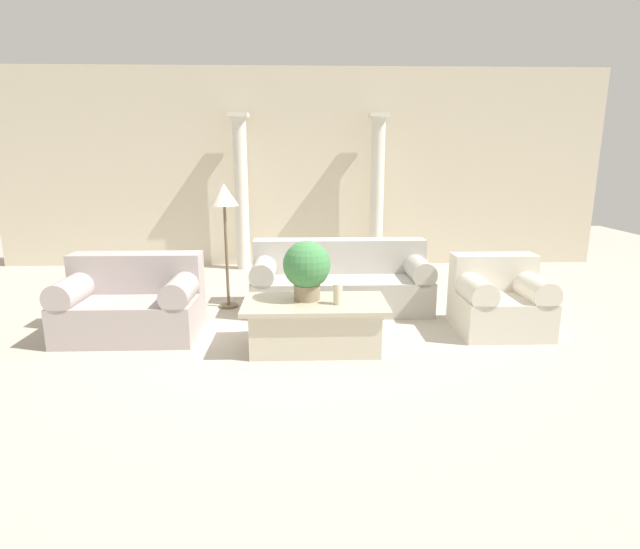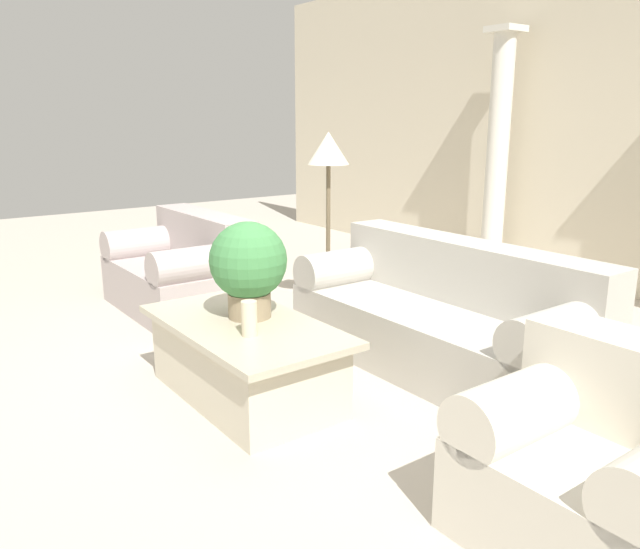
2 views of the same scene
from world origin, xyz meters
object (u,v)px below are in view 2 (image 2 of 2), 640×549
object	(u,v)px
loveseat	(183,270)
floor_lamp	(328,161)
armchair	(605,462)
sofa_long	(443,317)
potted_plant	(248,265)
coffee_table	(245,359)

from	to	relation	value
loveseat	floor_lamp	size ratio (longest dim) A/B	0.90
loveseat	armchair	bearing A→B (deg)	-0.12
sofa_long	floor_lamp	xyz separation A→B (m)	(-1.37, 0.08, 0.94)
sofa_long	floor_lamp	world-z (taller)	floor_lamp
potted_plant	armchair	size ratio (longest dim) A/B	0.64
potted_plant	armchair	xyz separation A→B (m)	(2.02, 0.37, -0.44)
loveseat	coffee_table	world-z (taller)	loveseat
floor_lamp	loveseat	bearing A→B (deg)	-132.11
loveseat	floor_lamp	world-z (taller)	floor_lamp
loveseat	armchair	world-z (taller)	loveseat
sofa_long	potted_plant	distance (m)	1.36
loveseat	potted_plant	size ratio (longest dim) A/B	2.38
potted_plant	floor_lamp	distance (m)	1.69
coffee_table	armchair	xyz separation A→B (m)	(1.95, 0.45, 0.11)
floor_lamp	armchair	bearing A→B (deg)	-17.48
potted_plant	floor_lamp	xyz separation A→B (m)	(-0.95, 1.30, 0.49)
sofa_long	potted_plant	xyz separation A→B (m)	(-0.41, -1.22, 0.45)
armchair	loveseat	bearing A→B (deg)	179.88
armchair	floor_lamp	bearing A→B (deg)	162.52
armchair	coffee_table	bearing A→B (deg)	-167.10
coffee_table	armchair	size ratio (longest dim) A/B	1.53
coffee_table	armchair	world-z (taller)	armchair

